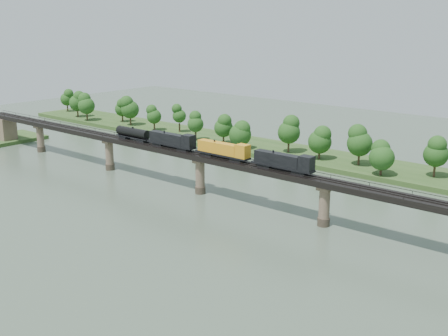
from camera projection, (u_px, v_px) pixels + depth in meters
The scene contains 6 objects.
ground at pixel (118, 222), 137.54m from camera, with size 400.00×400.00×0.00m, color #3C4C3D.
far_bank at pixel (304, 155), 200.33m from camera, with size 300.00×24.00×1.60m, color #2A461C.
bridge at pixel (200, 175), 158.35m from camera, with size 236.00×30.00×11.50m.
bridge_superstructure at pixel (200, 153), 156.71m from camera, with size 220.00×4.90×0.75m.
far_treeline at pixel (278, 132), 200.00m from camera, with size 289.06×17.54×13.60m.
freight_train at pixel (205, 147), 155.01m from camera, with size 71.36×2.78×4.91m.
Camera 1 is at (102.88, -82.63, 48.52)m, focal length 45.00 mm.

